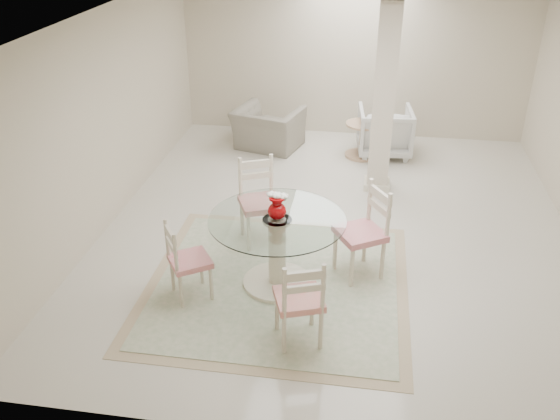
# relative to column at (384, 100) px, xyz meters

# --- Properties ---
(ground) EXTENTS (7.00, 7.00, 0.00)m
(ground) POSITION_rel_column_xyz_m (-0.50, -1.30, -1.35)
(ground) COLOR beige
(ground) RESTS_ON ground
(room_shell) EXTENTS (6.02, 7.02, 2.71)m
(room_shell) POSITION_rel_column_xyz_m (-0.50, -1.30, 0.51)
(room_shell) COLOR beige
(room_shell) RESTS_ON ground
(column) EXTENTS (0.30, 0.30, 2.70)m
(column) POSITION_rel_column_xyz_m (0.00, 0.00, 0.00)
(column) COLOR beige
(column) RESTS_ON ground
(area_rug) EXTENTS (2.91, 2.91, 0.02)m
(area_rug) POSITION_rel_column_xyz_m (-1.08, -2.71, -1.34)
(area_rug) COLOR tan
(area_rug) RESTS_ON ground
(dining_table) EXTENTS (1.47, 1.47, 0.85)m
(dining_table) POSITION_rel_column_xyz_m (-1.08, -2.71, -0.92)
(dining_table) COLOR beige
(dining_table) RESTS_ON ground
(red_vase) EXTENTS (0.23, 0.20, 0.30)m
(red_vase) POSITION_rel_column_xyz_m (-1.08, -2.71, -0.36)
(red_vase) COLOR #A00408
(red_vase) RESTS_ON dining_table
(dining_chair_east) EXTENTS (0.66, 0.66, 1.20)m
(dining_chair_east) POSITION_rel_column_xyz_m (-0.13, -2.32, -0.72)
(dining_chair_east) COLOR beige
(dining_chair_east) RESTS_ON ground
(dining_chair_north) EXTENTS (0.63, 0.63, 1.20)m
(dining_chair_north) POSITION_rel_column_xyz_m (-1.46, -1.76, -0.72)
(dining_chair_north) COLOR beige
(dining_chair_north) RESTS_ON ground
(dining_chair_west) EXTENTS (0.56, 0.56, 1.01)m
(dining_chair_west) POSITION_rel_column_xyz_m (-2.02, -3.10, -0.82)
(dining_chair_west) COLOR beige
(dining_chair_west) RESTS_ON ground
(dining_chair_south) EXTENTS (0.56, 0.56, 1.09)m
(dining_chair_south) POSITION_rel_column_xyz_m (-0.71, -3.66, -0.77)
(dining_chair_south) COLOR beige
(dining_chair_south) RESTS_ON ground
(recliner_taupe) EXTENTS (1.28, 1.18, 0.69)m
(recliner_taupe) POSITION_rel_column_xyz_m (-1.87, 1.28, -1.00)
(recliner_taupe) COLOR gray
(recliner_taupe) RESTS_ON ground
(armchair_white) EXTENTS (0.94, 0.96, 0.80)m
(armchair_white) POSITION_rel_column_xyz_m (0.09, 1.30, -0.95)
(armchair_white) COLOR silver
(armchair_white) RESTS_ON ground
(side_table) EXTENTS (0.56, 0.56, 0.58)m
(side_table) POSITION_rel_column_xyz_m (-0.27, 1.14, -1.08)
(side_table) COLOR tan
(side_table) RESTS_ON ground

